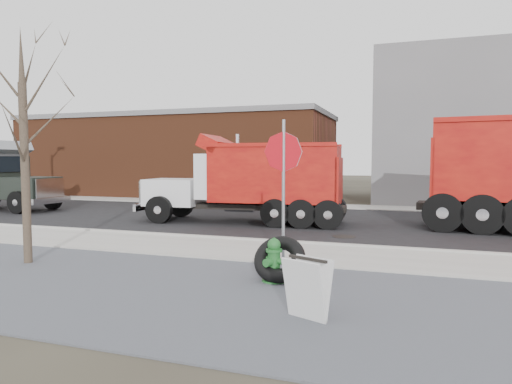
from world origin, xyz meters
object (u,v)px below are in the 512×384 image
(fire_hydrant, at_px, (274,262))
(dump_truck_red_b, at_px, (252,179))
(stop_sign, at_px, (284,169))
(truck_tire, at_px, (280,259))
(sandwich_board, at_px, (307,288))

(fire_hydrant, distance_m, dump_truck_red_b, 8.27)
(fire_hydrant, relative_size, stop_sign, 0.27)
(truck_tire, relative_size, stop_sign, 0.32)
(stop_sign, bearing_deg, sandwich_board, -84.45)
(fire_hydrant, height_order, stop_sign, stop_sign)
(fire_hydrant, relative_size, dump_truck_red_b, 0.11)
(truck_tire, bearing_deg, stop_sign, 101.92)
(truck_tire, height_order, dump_truck_red_b, dump_truck_red_b)
(sandwich_board, xyz_separation_m, dump_truck_red_b, (-4.12, 9.38, 1.15))
(stop_sign, height_order, sandwich_board, stop_sign)
(fire_hydrant, relative_size, truck_tire, 0.85)
(stop_sign, relative_size, sandwich_board, 3.52)
(fire_hydrant, relative_size, sandwich_board, 0.95)
(fire_hydrant, distance_m, sandwich_board, 2.08)
(sandwich_board, height_order, dump_truck_red_b, dump_truck_red_b)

